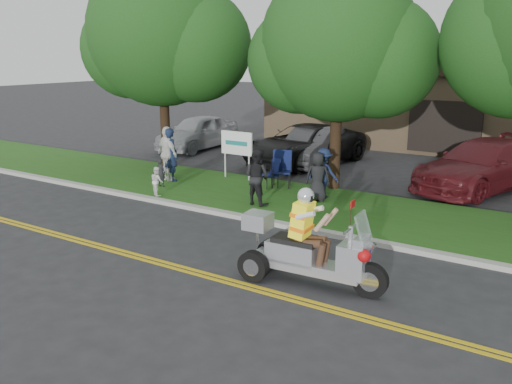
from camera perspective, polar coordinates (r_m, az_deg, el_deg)
The scene contains 23 objects.
ground at distance 12.22m, azimuth -8.42°, elevation -6.66°, with size 120.00×120.00×0.00m, color #28282B.
centerline_near at distance 11.82m, azimuth -10.27°, elevation -7.46°, with size 60.00×0.10×0.01m, color gold.
centerline_far at distance 11.93m, azimuth -9.75°, elevation -7.23°, with size 60.00×0.10×0.01m, color gold.
curb at distance 14.50m, azimuth -0.53°, elevation -2.82°, with size 60.00×0.25×0.12m, color #A8A89E.
grass_verge at distance 16.27m, azimuth 3.62°, elevation -0.92°, with size 60.00×4.00×0.10m, color #245215.
commercial_building at distance 28.17m, azimuth 21.36°, elevation 8.73°, with size 18.00×8.20×4.00m.
tree_left at distance 20.95m, azimuth -9.73°, elevation 15.62°, with size 6.62×5.40×7.78m.
tree_mid at distance 17.25m, azimuth 8.92°, elevation 14.54°, with size 5.88×4.80×7.05m.
business_sign at distance 18.67m, azimuth -2.04°, elevation 4.89°, with size 1.25×0.06×1.75m.
trike_scooter at distance 10.52m, azimuth 5.33°, elevation -6.20°, with size 2.95×1.01×1.93m.
lawn_chair_a at distance 17.58m, azimuth 1.74°, elevation 2.24°, with size 0.70×0.70×0.95m.
lawn_chair_b at distance 17.70m, azimuth 2.73°, elevation 2.73°, with size 0.82×0.84×1.17m.
spectator_adult_left at distance 18.61m, azimuth -8.94°, elevation 3.91°, with size 0.66×0.43×1.81m, color #16203D.
spectator_adult_mid at distance 15.50m, azimuth 0.09°, elevation 1.62°, with size 0.79×0.62×1.63m, color black.
spectator_adult_right at distance 18.64m, azimuth -9.30°, elevation 3.99°, with size 1.09×0.45×1.86m, color white.
spectator_chair_a at distance 16.42m, azimuth 7.11°, elevation 2.01°, with size 0.97×0.56×1.50m, color #192447.
spectator_chair_b at distance 15.98m, azimuth 6.51°, elevation 1.60°, with size 0.71×0.46×1.46m, color black.
child_left at distance 17.93m, azimuth -9.99°, elevation 2.02°, with size 0.34×0.22×0.92m, color black.
child_right at distance 16.83m, azimuth -10.37°, elevation 1.14°, with size 0.44×0.34×0.90m, color white.
parked_car_far_left at distance 25.30m, azimuth -6.12°, elevation 6.29°, with size 1.85×4.60×1.57m, color #999B9F.
parked_car_left at distance 21.75m, azimuth 6.06°, elevation 4.86°, with size 1.60×4.58×1.51m, color #333336.
parked_car_mid at distance 21.84m, azimuth 5.13°, elevation 5.00°, with size 2.60×5.64×1.57m, color black.
parked_car_right at distance 19.13m, azimuth 22.81°, elevation 2.62°, with size 2.26×5.56×1.61m, color #571419.
Camera 1 is at (7.57, -8.53, 4.39)m, focal length 38.00 mm.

